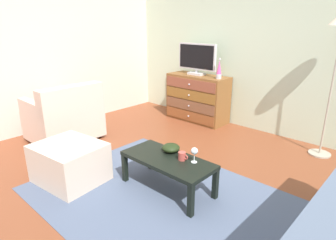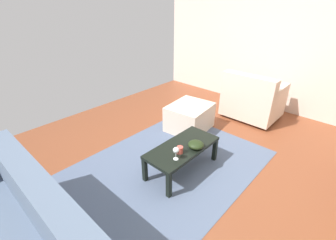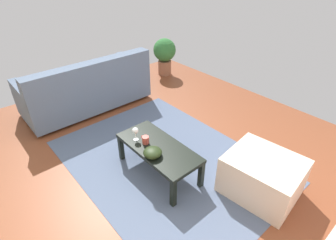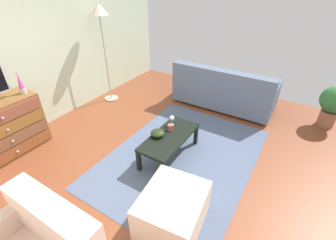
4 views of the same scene
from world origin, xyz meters
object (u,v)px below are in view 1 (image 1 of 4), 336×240
object	(u,v)px
wine_glass	(194,151)
bowl_decorative	(171,148)
mug	(182,156)
ottoman	(70,163)
dresser	(197,98)
lava_lamp	(219,70)
tv	(197,58)
coffee_table	(168,162)
armchair	(65,117)

from	to	relation	value
wine_glass	bowl_decorative	distance (m)	0.35
mug	ottoman	bearing A→B (deg)	-147.67
dresser	ottoman	bearing A→B (deg)	-84.29
lava_lamp	tv	bearing A→B (deg)	172.35
wine_glass	bowl_decorative	xyz separation A→B (m)	(-0.34, 0.03, -0.07)
coffee_table	armchair	distance (m)	2.02
lava_lamp	mug	world-z (taller)	lava_lamp
tv	armchair	world-z (taller)	tv
wine_glass	bowl_decorative	bearing A→B (deg)	175.05
dresser	armchair	distance (m)	2.25
tv	coffee_table	world-z (taller)	tv
mug	wine_glass	bearing A→B (deg)	20.25
lava_lamp	coffee_table	xyz separation A→B (m)	(0.73, -2.01, -0.64)
bowl_decorative	dresser	bearing A→B (deg)	119.82
coffee_table	armchair	size ratio (longest dim) A/B	1.07
coffee_table	mug	distance (m)	0.18
mug	coffee_table	bearing A→B (deg)	-153.07
dresser	armchair	world-z (taller)	armchair
dresser	lava_lamp	world-z (taller)	lava_lamp
tv	lava_lamp	distance (m)	0.52
coffee_table	bowl_decorative	world-z (taller)	bowl_decorative
coffee_table	bowl_decorative	bearing A→B (deg)	120.95
dresser	mug	xyz separation A→B (m)	(1.31, -1.98, -0.00)
mug	bowl_decorative	size ratio (longest dim) A/B	0.59
mug	armchair	bearing A→B (deg)	-177.25
tv	ottoman	size ratio (longest dim) A/B	1.08
lava_lamp	coffee_table	size ratio (longest dim) A/B	0.34
wine_glass	armchair	xyz separation A→B (m)	(-2.27, -0.15, -0.12)
bowl_decorative	wine_glass	bearing A→B (deg)	-4.95
wine_glass	ottoman	xyz separation A→B (m)	(-1.17, -0.71, -0.26)
tv	coffee_table	bearing A→B (deg)	-59.24
dresser	tv	bearing A→B (deg)	156.99
ottoman	coffee_table	bearing A→B (deg)	33.08
dresser	coffee_table	xyz separation A→B (m)	(1.18, -2.05, -0.09)
dresser	lava_lamp	size ratio (longest dim) A/B	3.30
lava_lamp	wine_glass	bearing A→B (deg)	-62.51
lava_lamp	coffee_table	distance (m)	2.23
bowl_decorative	armchair	size ratio (longest dim) A/B	0.21
lava_lamp	mug	xyz separation A→B (m)	(0.87, -1.94, -0.55)
tv	armchair	distance (m)	2.37
wine_glass	ottoman	distance (m)	1.39
tv	ottoman	distance (m)	2.83
wine_glass	dresser	bearing A→B (deg)	126.44
armchair	mug	bearing A→B (deg)	2.75
coffee_table	mug	size ratio (longest dim) A/B	8.61
bowl_decorative	armchair	xyz separation A→B (m)	(-1.93, -0.18, -0.05)
tv	mug	distance (m)	2.52
armchair	ottoman	bearing A→B (deg)	-26.87
lava_lamp	dresser	bearing A→B (deg)	174.40
armchair	ottoman	world-z (taller)	armchair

